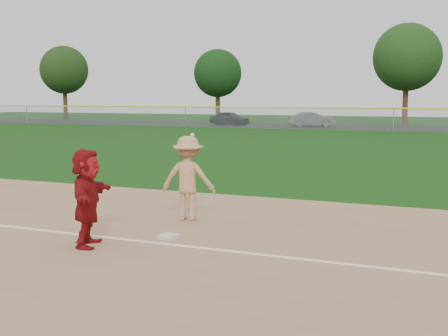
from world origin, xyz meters
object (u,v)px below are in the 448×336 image
at_px(first_base, 168,237).
at_px(car_left, 230,118).
at_px(car_mid, 312,119).
at_px(base_runner, 87,198).

bearing_deg(first_base, car_left, 110.25).
distance_m(first_base, car_mid, 46.13).
relative_size(first_base, car_mid, 0.08).
distance_m(first_base, car_left, 48.46).
distance_m(base_runner, car_mid, 47.04).
bearing_deg(car_left, first_base, -150.41).
relative_size(first_base, base_runner, 0.18).
height_order(base_runner, car_mid, base_runner).
distance_m(first_base, base_runner, 1.87).
relative_size(base_runner, car_left, 0.45).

